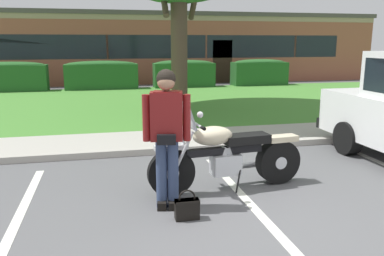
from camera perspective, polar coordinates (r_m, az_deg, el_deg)
The scene contains 14 objects.
ground_plane at distance 4.74m, azimuth 9.09°, elevation -12.92°, with size 140.00×140.00×0.00m, color #565659.
curb_strip at distance 7.41m, azimuth 0.55°, elevation -2.93°, with size 60.00×0.20×0.12m, color #ADA89E.
concrete_walk at distance 8.22m, azimuth -0.81°, elevation -1.54°, with size 60.00×1.50×0.08m, color #ADA89E.
grass_lawn at distance 13.20m, azimuth -5.45°, elevation 3.66°, with size 60.00×8.78×0.06m, color #478433.
stall_stripe_0 at distance 4.74m, azimuth -24.86°, elevation -13.93°, with size 0.12×4.40×0.01m, color silver.
stall_stripe_1 at distance 4.95m, azimuth 9.39°, elevation -11.77°, with size 0.12×4.40×0.01m, color silver.
motorcycle at distance 5.49m, azimuth 5.88°, elevation -3.83°, with size 2.24×0.82×1.26m.
rider_person at distance 4.71m, azimuth -3.69°, elevation -0.18°, with size 0.57×0.34×1.70m.
handbag at distance 4.63m, azimuth -0.72°, elevation -11.41°, with size 0.28×0.13×0.36m.
hedge_left at distance 17.63m, azimuth -24.68°, elevation 6.81°, with size 2.78×0.90×1.24m.
hedge_center_left at distance 17.26m, azimuth -12.95°, elevation 7.52°, with size 3.01×0.90×1.24m.
hedge_center_right at distance 17.61m, azimuth -1.18°, elevation 7.92°, with size 2.67×0.90×1.24m.
hedge_right at distance 18.66m, azimuth 9.71°, elevation 8.00°, with size 2.53×0.90×1.24m.
brick_building at distance 23.22m, azimuth -12.30°, elevation 11.37°, with size 28.07×8.62×3.45m.
Camera 1 is at (-1.65, -3.97, 2.01)m, focal length 36.87 mm.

